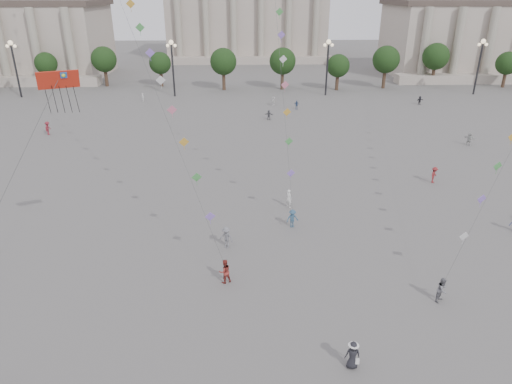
{
  "coord_description": "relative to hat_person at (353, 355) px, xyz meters",
  "views": [
    {
      "loc": [
        -1.64,
        -20.71,
        19.24
      ],
      "look_at": [
        -0.65,
        12.0,
        4.72
      ],
      "focal_mm": 32.0,
      "sensor_mm": 36.0,
      "label": 1
    }
  ],
  "objects": [
    {
      "name": "ground",
      "position": [
        -4.26,
        1.6,
        -0.9
      ],
      "size": [
        360.0,
        360.0,
        0.0
      ],
      "primitive_type": "plane",
      "color": "#5D5B58",
      "rests_on": "ground"
    },
    {
      "name": "hall_central",
      "position": [
        -4.26,
        130.82,
        13.34
      ],
      "size": [
        48.3,
        34.3,
        35.5
      ],
      "color": "#AC9D90",
      "rests_on": "ground"
    },
    {
      "name": "tree_row",
      "position": [
        -4.26,
        79.6,
        4.5
      ],
      "size": [
        137.12,
        5.12,
        8.0
      ],
      "color": "#37251B",
      "rests_on": "ground"
    },
    {
      "name": "lamp_post_far_west",
      "position": [
        -49.26,
        71.6,
        6.46
      ],
      "size": [
        2.0,
        0.9,
        10.65
      ],
      "color": "#262628",
      "rests_on": "ground"
    },
    {
      "name": "lamp_post_mid_west",
      "position": [
        -19.26,
        71.6,
        6.46
      ],
      "size": [
        2.0,
        0.9,
        10.65
      ],
      "color": "#262628",
      "rests_on": "ground"
    },
    {
      "name": "lamp_post_mid_east",
      "position": [
        10.74,
        71.6,
        6.46
      ],
      "size": [
        2.0,
        0.9,
        10.65
      ],
      "color": "#262628",
      "rests_on": "ground"
    },
    {
      "name": "lamp_post_far_east",
      "position": [
        40.74,
        71.6,
        6.46
      ],
      "size": [
        2.0,
        0.9,
        10.65
      ],
      "color": "#262628",
      "rests_on": "ground"
    },
    {
      "name": "person_crowd_0",
      "position": [
        3.61,
        60.02,
        -0.11
      ],
      "size": [
        0.93,
        0.4,
        1.57
      ],
      "primitive_type": "imported",
      "rotation": [
        0.0,
        0.0,
        0.01
      ],
      "color": "#395380",
      "rests_on": "ground"
    },
    {
      "name": "person_crowd_2",
      "position": [
        -34.08,
        45.73,
        0.08
      ],
      "size": [
        0.84,
        1.32,
        1.94
      ],
      "primitive_type": "imported",
      "rotation": [
        0.0,
        0.0,
        1.47
      ],
      "color": "maroon",
      "rests_on": "ground"
    },
    {
      "name": "person_crowd_4",
      "position": [
        -0.23,
        63.04,
        -0.08
      ],
      "size": [
        1.07,
        1.58,
        1.63
      ],
      "primitive_type": "imported",
      "rotation": [
        0.0,
        0.0,
        4.28
      ],
      "color": "white",
      "rests_on": "ground"
    },
    {
      "name": "person_crowd_6",
      "position": [
        -7.34,
        13.17,
        0.03
      ],
      "size": [
        1.38,
        1.18,
        1.85
      ],
      "primitive_type": "imported",
      "rotation": [
        0.0,
        0.0,
        5.78
      ],
      "color": "slate",
      "rests_on": "ground"
    },
    {
      "name": "person_crowd_7",
      "position": [
        24.65,
        39.04,
        -0.0
      ],
      "size": [
        1.53,
        1.56,
        1.79
      ],
      "primitive_type": "imported",
      "rotation": [
        0.0,
        0.0,
        2.33
      ],
      "color": "#B8B9B4",
      "rests_on": "ground"
    },
    {
      "name": "person_crowd_8",
      "position": [
        14.8,
        26.18,
        0.01
      ],
      "size": [
        1.26,
        1.33,
        1.8
      ],
      "primitive_type": "imported",
      "rotation": [
        0.0,
        0.0,
        0.88
      ],
      "color": "maroon",
      "rests_on": "ground"
    },
    {
      "name": "person_crowd_9",
      "position": [
        26.58,
        62.93,
        -0.12
      ],
      "size": [
        1.52,
        0.92,
        1.56
      ],
      "primitive_type": "imported",
      "rotation": [
        0.0,
        0.0,
        0.35
      ],
      "color": "black",
      "rests_on": "ground"
    },
    {
      "name": "person_crowd_10",
      "position": [
        -24.62,
        67.22,
        -0.13
      ],
      "size": [
        0.41,
        0.58,
        1.54
      ],
      "primitive_type": "imported",
      "rotation": [
        0.0,
        0.0,
        1.5
      ],
      "color": "silver",
      "rests_on": "ground"
    },
    {
      "name": "person_crowd_12",
      "position": [
        -1.64,
        53.13,
        -0.11
      ],
      "size": [
        1.54,
        0.88,
        1.58
      ],
      "primitive_type": "imported",
      "rotation": [
        0.0,
        0.0,
        2.84
      ],
      "color": "#58585C",
      "rests_on": "ground"
    },
    {
      "name": "person_crowd_13",
      "position": [
        -1.56,
        20.56,
        0.02
      ],
      "size": [
        0.78,
        0.78,
        1.83
      ],
      "primitive_type": "imported",
      "rotation": [
        0.0,
        0.0,
        2.36
      ],
      "color": "silver",
      "rests_on": "ground"
    },
    {
      "name": "kite_flyer_0",
      "position": [
        -7.31,
        8.3,
        0.03
      ],
      "size": [
        1.11,
        1.02,
        1.85
      ],
      "primitive_type": "imported",
      "rotation": [
        0.0,
        0.0,
        3.59
      ],
      "color": "maroon",
      "rests_on": "ground"
    },
    {
      "name": "kite_flyer_1",
      "position": [
        -1.62,
        16.5,
        -0.06
      ],
      "size": [
        1.2,
        0.85,
        1.68
      ],
      "primitive_type": "imported",
      "rotation": [
        0.0,
        0.0,
        0.23
      ],
      "color": "#2F506B",
      "rests_on": "ground"
    },
    {
      "name": "kite_flyer_2",
      "position": [
        7.33,
        5.71,
        -0.0
      ],
      "size": [
        1.09,
        1.09,
        1.79
      ],
      "primitive_type": "imported",
      "rotation": [
        0.0,
        0.0,
        0.78
      ],
      "color": "slate",
      "rests_on": "ground"
    },
    {
      "name": "hat_person",
      "position": [
        0.0,
        0.0,
        0.0
      ],
      "size": [
        0.84,
        0.6,
        1.72
      ],
      "color": "black",
      "rests_on": "ground"
    },
    {
      "name": "dragon_kite",
      "position": [
        -16.07,
        6.47,
        13.03
      ],
      "size": [
        3.65,
        7.0,
        18.9
      ],
      "color": "red",
      "rests_on": "ground"
    }
  ]
}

